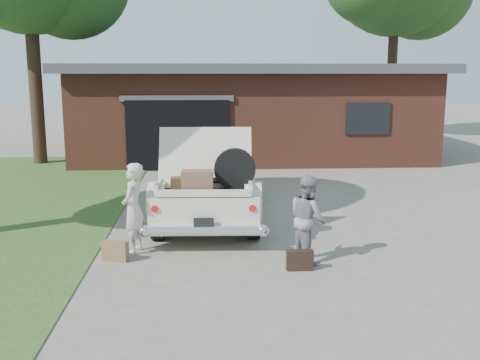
{
  "coord_description": "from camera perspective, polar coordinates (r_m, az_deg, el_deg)",
  "views": [
    {
      "loc": [
        -0.61,
        -9.52,
        3.07
      ],
      "look_at": [
        0.0,
        0.6,
        1.1
      ],
      "focal_mm": 42.0,
      "sensor_mm": 36.0,
      "label": 1
    }
  ],
  "objects": [
    {
      "name": "woman_left",
      "position": [
        9.7,
        -10.78,
        -2.86
      ],
      "size": [
        0.48,
        0.63,
        1.56
      ],
      "primitive_type": "imported",
      "rotation": [
        0.0,
        0.0,
        -1.78
      ],
      "color": "beige",
      "rests_on": "ground"
    },
    {
      "name": "sedan",
      "position": [
        11.94,
        -3.2,
        -0.16
      ],
      "size": [
        2.21,
        5.25,
        2.05
      ],
      "rotation": [
        0.0,
        0.0,
        -0.04
      ],
      "color": "beige",
      "rests_on": "ground"
    },
    {
      "name": "suitcase_left",
      "position": [
        9.51,
        -12.56,
        -7.06
      ],
      "size": [
        0.45,
        0.27,
        0.33
      ],
      "primitive_type": "cube",
      "rotation": [
        0.0,
        0.0,
        -0.32
      ],
      "color": "olive",
      "rests_on": "ground"
    },
    {
      "name": "suitcase_right",
      "position": [
        8.92,
        6.09,
        -8.09
      ],
      "size": [
        0.42,
        0.14,
        0.33
      ],
      "primitive_type": "cube",
      "rotation": [
        0.0,
        0.0,
        0.0
      ],
      "color": "black",
      "rests_on": "ground"
    },
    {
      "name": "woman_right",
      "position": [
        9.23,
        6.91,
        -3.87
      ],
      "size": [
        0.72,
        0.83,
        1.43
      ],
      "primitive_type": "imported",
      "rotation": [
        0.0,
        0.0,
        1.88
      ],
      "color": "gray",
      "rests_on": "ground"
    },
    {
      "name": "house",
      "position": [
        21.1,
        0.9,
        7.19
      ],
      "size": [
        12.8,
        7.8,
        3.3
      ],
      "color": "brown",
      "rests_on": "ground"
    },
    {
      "name": "ground",
      "position": [
        10.03,
        0.21,
        -6.84
      ],
      "size": [
        90.0,
        90.0,
        0.0
      ],
      "primitive_type": "plane",
      "color": "gray",
      "rests_on": "ground"
    }
  ]
}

